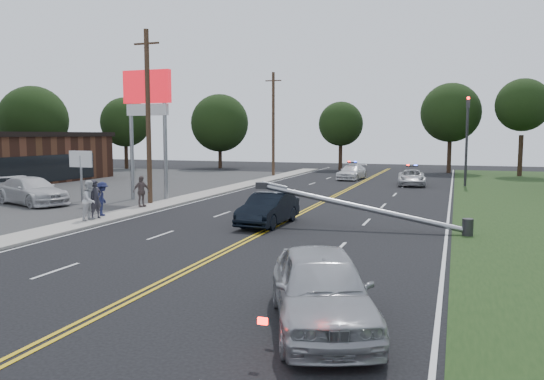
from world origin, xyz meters
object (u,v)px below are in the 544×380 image
at_px(utility_pole_far, 273,124).
at_px(bystander_c, 103,199).
at_px(crashed_sedan, 268,209).
at_px(fallen_streetlight, 371,209).
at_px(traffic_signal, 467,133).
at_px(waiting_sedan, 321,288).
at_px(emergency_b, 352,172).
at_px(emergency_a, 412,178).
at_px(parked_car, 32,191).
at_px(bystander_a, 96,199).
at_px(pylon_sign, 147,103).
at_px(utility_pole_mid, 148,117).
at_px(bystander_b, 90,200).
at_px(small_sign, 81,163).
at_px(bystander_d, 141,191).

distance_m(utility_pole_far, bystander_c, 27.31).
height_order(crashed_sedan, bystander_c, bystander_c).
xyz_separation_m(fallen_streetlight, crashed_sedan, (-4.59, -0.19, -0.20)).
xyz_separation_m(traffic_signal, crashed_sedan, (-8.71, -22.18, -3.48)).
bearing_deg(traffic_signal, utility_pole_far, 167.11).
xyz_separation_m(waiting_sedan, emergency_b, (-6.31, 37.14, -0.17)).
height_order(waiting_sedan, emergency_a, waiting_sedan).
bearing_deg(bystander_c, parked_car, 39.37).
bearing_deg(utility_pole_far, bystander_c, -89.03).
distance_m(emergency_b, bystander_c, 27.25).
bearing_deg(bystander_a, waiting_sedan, -113.09).
distance_m(pylon_sign, utility_pole_mid, 2.55).
bearing_deg(emergency_b, emergency_a, -30.72).
xyz_separation_m(crashed_sedan, emergency_a, (4.63, 21.37, -0.09)).
bearing_deg(bystander_c, waiting_sedan, -157.07).
bearing_deg(emergency_a, traffic_signal, 5.52).
bearing_deg(traffic_signal, bystander_b, -124.58).
xyz_separation_m(pylon_sign, emergency_b, (9.14, 19.24, -5.32)).
distance_m(small_sign, bystander_a, 8.20).
relative_size(traffic_signal, bystander_d, 4.12).
relative_size(waiting_sedan, bystander_d, 2.88).
bearing_deg(fallen_streetlight, bystander_a, -171.49).
bearing_deg(bystander_d, bystander_c, -156.28).
bearing_deg(bystander_a, pylon_sign, 28.24).
xyz_separation_m(utility_pole_far, bystander_b, (0.76, -28.29, -4.04)).
xyz_separation_m(fallen_streetlight, bystander_d, (-12.91, 2.36, 0.06)).
bearing_deg(traffic_signal, utility_pole_mid, -134.20).
bearing_deg(pylon_sign, emergency_a, 45.87).
distance_m(small_sign, utility_pole_far, 22.68).
relative_size(fallen_streetlight, parked_car, 1.70).
height_order(crashed_sedan, emergency_a, crashed_sedan).
relative_size(utility_pole_far, crashed_sedan, 2.28).
relative_size(bystander_b, bystander_d, 1.08).
height_order(pylon_sign, waiting_sedan, pylon_sign).
bearing_deg(utility_pole_far, bystander_d, -88.84).
xyz_separation_m(small_sign, fallen_streetlight, (18.19, -4.00, -1.41)).
bearing_deg(pylon_sign, utility_pole_mid, -56.98).
bearing_deg(utility_pole_mid, emergency_b, 69.73).
distance_m(emergency_a, bystander_a, 26.33).
xyz_separation_m(crashed_sedan, bystander_a, (-8.05, -1.70, 0.31)).
relative_size(fallen_streetlight, emergency_a, 2.07).
relative_size(traffic_signal, crashed_sedan, 1.61).
height_order(pylon_sign, parked_car, pylon_sign).
distance_m(bystander_a, bystander_c, 0.95).
xyz_separation_m(pylon_sign, bystander_a, (2.05, -7.89, -4.96)).
bearing_deg(waiting_sedan, pylon_sign, 109.44).
bearing_deg(bystander_c, pylon_sign, -14.41).
relative_size(pylon_sign, bystander_c, 4.80).
bearing_deg(crashed_sedan, emergency_b, 94.43).
relative_size(crashed_sedan, bystander_d, 2.56).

